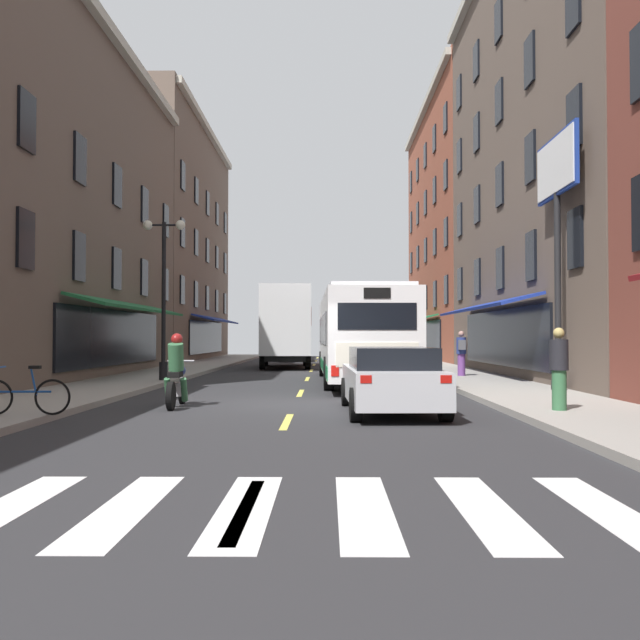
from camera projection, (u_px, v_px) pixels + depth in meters
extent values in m
cube|color=#28282B|center=(296.00, 406.00, 16.35)|extent=(34.80, 80.00, 0.10)
cube|color=#DBCC4C|center=(245.00, 508.00, 6.36)|extent=(0.14, 2.40, 0.01)
cube|color=#DBCC4C|center=(287.00, 421.00, 12.86)|extent=(0.14, 2.40, 0.01)
cube|color=#DBCC4C|center=(301.00, 393.00, 19.35)|extent=(0.14, 2.40, 0.01)
cube|color=#DBCC4C|center=(307.00, 379.00, 25.85)|extent=(0.14, 2.40, 0.01)
cube|color=#DBCC4C|center=(311.00, 370.00, 32.35)|extent=(0.14, 2.40, 0.01)
cube|color=#DBCC4C|center=(314.00, 365.00, 38.85)|extent=(0.14, 2.40, 0.01)
cube|color=#DBCC4C|center=(316.00, 361.00, 45.34)|extent=(0.14, 2.40, 0.01)
cube|color=#DBCC4C|center=(317.00, 358.00, 51.84)|extent=(0.14, 2.40, 0.01)
cube|color=silver|center=(8.00, 507.00, 6.38)|extent=(0.50, 2.80, 0.01)
cube|color=silver|center=(126.00, 508.00, 6.37)|extent=(0.50, 2.80, 0.01)
cube|color=silver|center=(245.00, 508.00, 6.36)|extent=(0.50, 2.80, 0.01)
cube|color=silver|center=(365.00, 508.00, 6.35)|extent=(0.50, 2.80, 0.01)
cube|color=silver|center=(484.00, 509.00, 6.33)|extent=(0.50, 2.80, 0.01)
cube|color=silver|center=(605.00, 509.00, 6.32)|extent=(0.50, 2.80, 0.01)
cube|color=gray|center=(48.00, 400.00, 16.42)|extent=(3.00, 80.00, 0.14)
cube|color=gray|center=(545.00, 401.00, 16.29)|extent=(3.00, 80.00, 0.14)
cube|color=brown|center=(13.00, 206.00, 26.64)|extent=(8.00, 19.90, 13.26)
cube|color=#B2AD9E|center=(120.00, 44.00, 26.75)|extent=(0.44, 19.40, 0.40)
cube|color=black|center=(116.00, 338.00, 26.47)|extent=(0.10, 12.00, 2.10)
cube|color=#1E6638|center=(135.00, 306.00, 26.49)|extent=(1.38, 11.20, 0.44)
cube|color=black|center=(25.00, 239.00, 18.54)|extent=(0.10, 1.00, 1.60)
cube|color=black|center=(79.00, 257.00, 22.54)|extent=(0.10, 1.00, 1.60)
cube|color=black|center=(117.00, 269.00, 26.53)|extent=(0.10, 1.00, 1.60)
cube|color=black|center=(144.00, 278.00, 30.53)|extent=(0.10, 1.00, 1.60)
cube|color=black|center=(165.00, 284.00, 34.53)|extent=(0.10, 1.00, 1.60)
cube|color=black|center=(27.00, 121.00, 18.61)|extent=(0.10, 1.00, 1.60)
cube|color=black|center=(80.00, 159.00, 22.61)|extent=(0.10, 1.00, 1.60)
cube|color=black|center=(117.00, 186.00, 26.61)|extent=(0.10, 1.00, 1.60)
cube|color=black|center=(145.00, 206.00, 30.61)|extent=(0.10, 1.00, 1.60)
cube|color=black|center=(166.00, 221.00, 34.61)|extent=(0.10, 1.00, 1.60)
cube|color=brown|center=(148.00, 243.00, 46.66)|extent=(8.00, 19.90, 15.81)
cube|color=#B2AD9E|center=(209.00, 132.00, 46.80)|extent=(0.44, 19.40, 0.40)
cube|color=black|center=(207.00, 337.00, 46.46)|extent=(0.10, 12.00, 2.10)
cube|color=navy|center=(218.00, 319.00, 46.48)|extent=(1.38, 11.20, 0.44)
cube|color=black|center=(182.00, 290.00, 38.53)|extent=(0.10, 1.00, 1.60)
cube|color=black|center=(196.00, 294.00, 42.53)|extent=(0.10, 1.00, 1.60)
cube|color=black|center=(207.00, 298.00, 46.53)|extent=(0.10, 1.00, 1.60)
cube|color=black|center=(217.00, 301.00, 50.53)|extent=(0.10, 1.00, 1.60)
cube|color=black|center=(225.00, 304.00, 54.52)|extent=(0.10, 1.00, 1.60)
cube|color=black|center=(183.00, 233.00, 38.61)|extent=(0.10, 1.00, 1.60)
cube|color=black|center=(196.00, 243.00, 42.61)|extent=(0.10, 1.00, 1.60)
cube|color=black|center=(207.00, 251.00, 46.61)|extent=(0.10, 1.00, 1.60)
cube|color=black|center=(217.00, 257.00, 50.60)|extent=(0.10, 1.00, 1.60)
cube|color=black|center=(225.00, 263.00, 54.60)|extent=(0.10, 1.00, 1.60)
cube|color=black|center=(183.00, 176.00, 38.69)|extent=(0.10, 1.00, 1.60)
cube|color=black|center=(196.00, 191.00, 42.68)|extent=(0.10, 1.00, 1.60)
cube|color=black|center=(208.00, 203.00, 46.68)|extent=(0.10, 1.00, 1.60)
cube|color=black|center=(217.00, 214.00, 50.68)|extent=(0.10, 1.00, 1.60)
cube|color=black|center=(225.00, 223.00, 54.68)|extent=(0.10, 1.00, 1.60)
cube|color=brown|center=(605.00, 149.00, 26.44)|extent=(8.00, 19.90, 17.57)
cube|color=black|center=(501.00, 338.00, 26.31)|extent=(0.10, 12.00, 2.10)
cube|color=navy|center=(482.00, 306.00, 26.35)|extent=(1.38, 11.20, 0.44)
cube|color=black|center=(575.00, 238.00, 18.38)|extent=(0.10, 1.00, 1.60)
cube|color=black|center=(531.00, 256.00, 22.37)|extent=(0.10, 1.00, 1.60)
cube|color=black|center=(500.00, 268.00, 26.37)|extent=(0.10, 1.00, 1.60)
cube|color=black|center=(477.00, 277.00, 30.37)|extent=(0.10, 1.00, 1.60)
cube|color=black|center=(460.00, 284.00, 34.37)|extent=(0.10, 1.00, 1.60)
cube|color=black|center=(574.00, 119.00, 18.45)|extent=(0.10, 1.00, 1.60)
cube|color=black|center=(530.00, 158.00, 22.45)|extent=(0.10, 1.00, 1.60)
cube|color=black|center=(500.00, 185.00, 26.45)|extent=(0.10, 1.00, 1.60)
cube|color=black|center=(477.00, 205.00, 30.45)|extent=(0.10, 1.00, 1.60)
cube|color=black|center=(460.00, 220.00, 34.45)|extent=(0.10, 1.00, 1.60)
cube|color=black|center=(573.00, 1.00, 18.53)|extent=(0.10, 1.00, 1.60)
cube|color=black|center=(530.00, 61.00, 22.53)|extent=(0.10, 1.00, 1.60)
cube|color=black|center=(499.00, 102.00, 26.53)|extent=(0.10, 1.00, 1.60)
cube|color=black|center=(477.00, 133.00, 30.53)|extent=(0.10, 1.00, 1.60)
cube|color=black|center=(459.00, 157.00, 34.53)|extent=(0.10, 1.00, 1.60)
cube|color=black|center=(499.00, 20.00, 26.61)|extent=(0.10, 1.00, 1.60)
cube|color=black|center=(476.00, 61.00, 30.60)|extent=(0.10, 1.00, 1.60)
cube|color=black|center=(459.00, 93.00, 34.60)|extent=(0.10, 1.00, 1.60)
cube|color=brown|center=(486.00, 232.00, 46.43)|extent=(8.00, 19.90, 17.27)
cube|color=#B2AD9E|center=(424.00, 110.00, 46.68)|extent=(0.44, 19.40, 0.40)
cube|color=black|center=(426.00, 337.00, 46.30)|extent=(0.10, 12.00, 2.10)
cube|color=#1E6638|center=(415.00, 319.00, 46.34)|extent=(1.38, 11.20, 0.44)
cube|color=black|center=(446.00, 290.00, 38.37)|extent=(0.10, 1.00, 1.60)
cube|color=black|center=(435.00, 294.00, 42.37)|extent=(0.10, 1.00, 1.60)
cube|color=black|center=(426.00, 298.00, 46.37)|extent=(0.10, 1.00, 1.60)
cube|color=black|center=(418.00, 301.00, 50.36)|extent=(0.10, 1.00, 1.60)
cube|color=black|center=(411.00, 304.00, 54.36)|extent=(0.10, 1.00, 1.60)
cube|color=black|center=(446.00, 232.00, 38.45)|extent=(0.10, 1.00, 1.60)
cube|color=black|center=(435.00, 242.00, 42.44)|extent=(0.10, 1.00, 1.60)
cube|color=black|center=(426.00, 250.00, 46.44)|extent=(0.10, 1.00, 1.60)
cube|color=black|center=(418.00, 257.00, 50.44)|extent=(0.10, 1.00, 1.60)
cube|color=black|center=(411.00, 263.00, 54.44)|extent=(0.10, 1.00, 1.60)
cube|color=black|center=(446.00, 175.00, 38.52)|extent=(0.10, 1.00, 1.60)
cube|color=black|center=(435.00, 190.00, 42.52)|extent=(0.10, 1.00, 1.60)
cube|color=black|center=(425.00, 203.00, 46.52)|extent=(0.10, 1.00, 1.60)
cube|color=black|center=(418.00, 214.00, 50.52)|extent=(0.10, 1.00, 1.60)
cube|color=black|center=(411.00, 223.00, 54.52)|extent=(0.10, 1.00, 1.60)
cube|color=black|center=(445.00, 118.00, 38.60)|extent=(0.10, 1.00, 1.60)
cube|color=black|center=(434.00, 139.00, 42.60)|extent=(0.10, 1.00, 1.60)
cube|color=black|center=(425.00, 156.00, 46.60)|extent=(0.10, 1.00, 1.60)
cube|color=black|center=(418.00, 170.00, 50.60)|extent=(0.10, 1.00, 1.60)
cube|color=black|center=(411.00, 182.00, 54.60)|extent=(0.10, 1.00, 1.60)
cylinder|color=black|center=(558.00, 291.00, 18.84)|extent=(0.18, 0.18, 5.38)
cylinder|color=black|center=(559.00, 385.00, 18.78)|extent=(0.40, 0.40, 0.24)
cube|color=navy|center=(557.00, 166.00, 18.93)|extent=(0.10, 3.13, 1.66)
cube|color=silver|center=(555.00, 166.00, 18.93)|extent=(0.04, 2.97, 1.50)
cube|color=silver|center=(559.00, 166.00, 18.92)|extent=(0.04, 2.97, 1.50)
cube|color=silver|center=(360.00, 335.00, 23.75)|extent=(2.90, 11.84, 2.59)
cube|color=silver|center=(360.00, 296.00, 23.78)|extent=(2.66, 10.64, 0.16)
cube|color=black|center=(359.00, 330.00, 24.05)|extent=(2.86, 9.45, 0.96)
cube|color=#19723F|center=(360.00, 365.00, 23.72)|extent=(2.91, 11.44, 0.36)
cube|color=black|center=(349.00, 331.00, 29.60)|extent=(2.25, 0.19, 1.10)
cube|color=black|center=(377.00, 316.00, 17.92)|extent=(2.05, 0.18, 0.70)
cube|color=silver|center=(377.00, 355.00, 17.88)|extent=(2.15, 0.16, 0.64)
cube|color=black|center=(377.00, 293.00, 17.92)|extent=(0.70, 0.12, 0.28)
cube|color=red|center=(335.00, 371.00, 17.84)|extent=(0.20, 0.09, 0.28)
cube|color=red|center=(419.00, 371.00, 17.88)|extent=(0.20, 0.09, 0.28)
cylinder|color=black|center=(323.00, 364.00, 27.58)|extent=(0.33, 1.01, 1.00)
cylinder|color=black|center=(382.00, 364.00, 27.63)|extent=(0.33, 1.01, 1.00)
cylinder|color=black|center=(329.00, 373.00, 20.31)|extent=(0.33, 1.01, 1.00)
cylinder|color=black|center=(408.00, 373.00, 20.36)|extent=(0.33, 1.01, 1.00)
cube|color=#B21E19|center=(286.00, 337.00, 38.13)|extent=(2.42, 2.30, 2.40)
cube|color=black|center=(286.00, 322.00, 39.20)|extent=(2.00, 0.21, 0.80)
cube|color=silver|center=(285.00, 321.00, 34.32)|extent=(2.70, 5.60, 3.34)
cube|color=maroon|center=(310.00, 318.00, 34.38)|extent=(0.24, 3.29, 0.90)
cube|color=black|center=(285.00, 357.00, 35.37)|extent=(2.30, 7.35, 0.24)
cylinder|color=black|center=(266.00, 357.00, 37.85)|extent=(0.33, 0.91, 0.90)
cylinder|color=black|center=(306.00, 357.00, 37.95)|extent=(0.33, 0.91, 0.90)
cylinder|color=black|center=(262.00, 360.00, 33.41)|extent=(0.33, 0.91, 0.90)
cylinder|color=black|center=(308.00, 360.00, 33.51)|extent=(0.33, 0.91, 0.90)
cube|color=#515154|center=(295.00, 353.00, 44.93)|extent=(1.98, 4.68, 0.61)
cube|color=black|center=(295.00, 345.00, 44.76)|extent=(1.76, 2.55, 0.50)
cube|color=red|center=(282.00, 350.00, 42.62)|extent=(0.20, 0.07, 0.14)
cube|color=red|center=(306.00, 350.00, 42.65)|extent=(0.20, 0.07, 0.14)
cylinder|color=black|center=(282.00, 355.00, 46.52)|extent=(0.24, 0.65, 0.64)
cylinder|color=black|center=(308.00, 355.00, 46.55)|extent=(0.24, 0.65, 0.64)
cylinder|color=black|center=(280.00, 357.00, 43.29)|extent=(0.24, 0.65, 0.64)
cylinder|color=black|center=(308.00, 357.00, 43.32)|extent=(0.24, 0.65, 0.64)
cube|color=silver|center=(391.00, 385.00, 14.33)|extent=(1.90, 4.48, 0.70)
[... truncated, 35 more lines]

